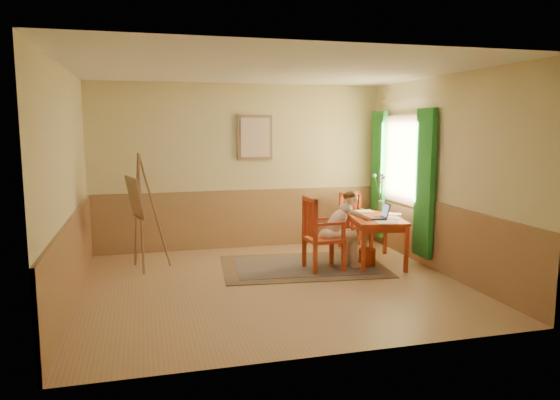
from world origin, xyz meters
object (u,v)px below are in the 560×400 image
object	(u,v)px
chair_back	(354,220)
laptop	(378,216)
easel	(138,201)
table	(375,223)
figure	(342,226)
chair_left	(320,234)

from	to	relation	value
chair_back	laptop	bearing A→B (deg)	-96.37
chair_back	laptop	xyz separation A→B (m)	(-0.13, -1.17, 0.29)
laptop	easel	size ratio (longest dim) A/B	0.24
table	figure	world-z (taller)	figure
easel	figure	bearing A→B (deg)	-13.59
laptop	chair_left	bearing A→B (deg)	-177.71
table	easel	distance (m)	3.56
chair_left	table	bearing A→B (deg)	10.91
figure	easel	distance (m)	2.99
laptop	figure	bearing A→B (deg)	179.69
chair_back	easel	bearing A→B (deg)	-172.49
table	figure	xyz separation A→B (m)	(-0.61, -0.14, 0.01)
chair_back	laptop	size ratio (longest dim) A/B	2.36
table	laptop	size ratio (longest dim) A/B	3.22
figure	easel	bearing A→B (deg)	166.41
chair_back	figure	xyz separation A→B (m)	(-0.70, -1.17, 0.16)
table	laptop	bearing A→B (deg)	-104.52
chair_left	figure	size ratio (longest dim) A/B	0.94
figure	laptop	size ratio (longest dim) A/B	2.83
chair_left	easel	bearing A→B (deg)	163.83
chair_left	easel	distance (m)	2.69
table	chair_left	bearing A→B (deg)	-169.09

